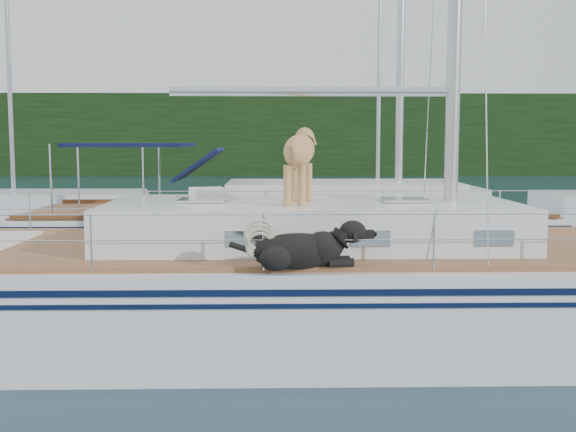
{
  "coord_description": "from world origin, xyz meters",
  "views": [
    {
      "loc": [
        0.29,
        -9.25,
        2.59
      ],
      "look_at": [
        0.5,
        0.2,
        1.6
      ],
      "focal_mm": 45.0,
      "sensor_mm": 36.0,
      "label": 1
    }
  ],
  "objects": [
    {
      "name": "main_sailboat",
      "position": [
        0.1,
        -0.01,
        0.68
      ],
      "size": [
        12.0,
        3.92,
        14.01
      ],
      "color": "white",
      "rests_on": "ground"
    },
    {
      "name": "bg_boat_center",
      "position": [
        4.0,
        16.0,
        0.45
      ],
      "size": [
        7.2,
        3.0,
        11.65
      ],
      "color": "white",
      "rests_on": "ground"
    },
    {
      "name": "bg_boat_west",
      "position": [
        -8.0,
        14.0,
        0.45
      ],
      "size": [
        8.0,
        3.0,
        11.65
      ],
      "color": "white",
      "rests_on": "ground"
    },
    {
      "name": "tree_line",
      "position": [
        0.0,
        45.0,
        3.0
      ],
      "size": [
        90.0,
        3.0,
        6.0
      ],
      "primitive_type": "cube",
      "color": "black",
      "rests_on": "ground"
    },
    {
      "name": "neighbor_sailboat",
      "position": [
        0.68,
        5.93,
        0.63
      ],
      "size": [
        11.0,
        3.5,
        13.3
      ],
      "color": "white",
      "rests_on": "ground"
    },
    {
      "name": "shore_bank",
      "position": [
        0.0,
        46.2,
        0.6
      ],
      "size": [
        92.0,
        1.0,
        1.2
      ],
      "primitive_type": "cube",
      "color": "#595147",
      "rests_on": "ground"
    },
    {
      "name": "ground",
      "position": [
        0.0,
        0.0,
        0.0
      ],
      "size": [
        120.0,
        120.0,
        0.0
      ],
      "primitive_type": "plane",
      "color": "black",
      "rests_on": "ground"
    }
  ]
}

